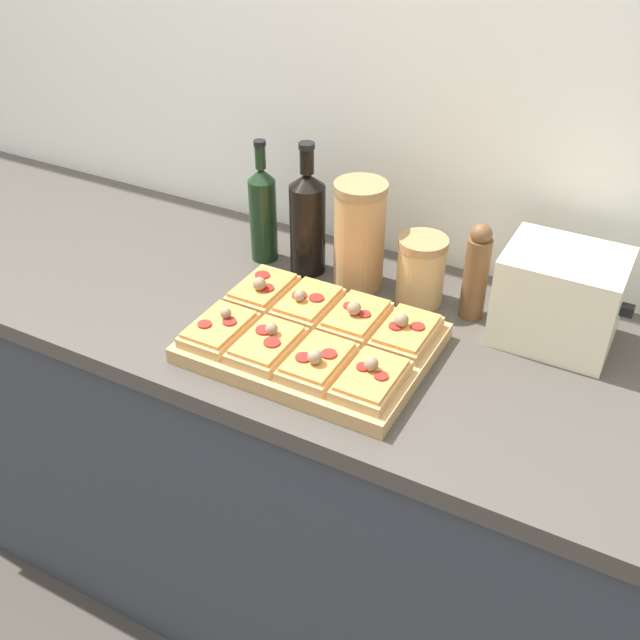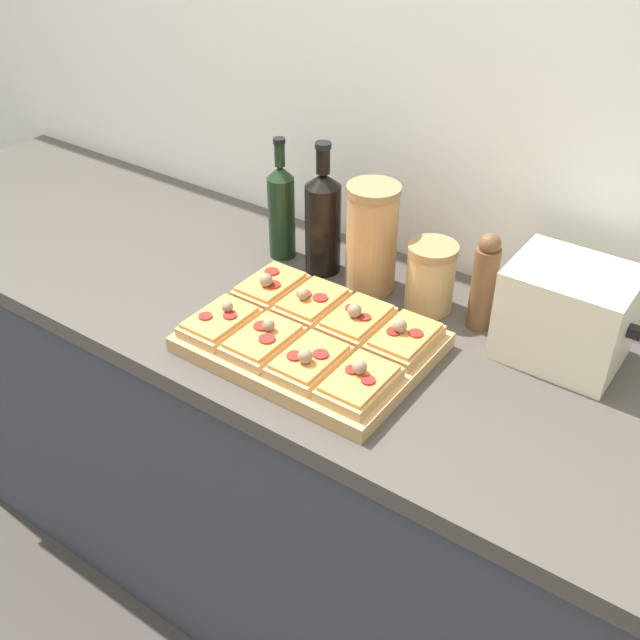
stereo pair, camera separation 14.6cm
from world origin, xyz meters
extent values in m
cube|color=silver|center=(0.00, 0.68, 1.25)|extent=(6.00, 0.06, 2.50)
cube|color=#333842|center=(0.00, 0.32, 0.45)|extent=(2.60, 0.64, 0.90)
cube|color=#423D38|center=(0.00, 0.32, 0.92)|extent=(2.63, 0.67, 0.04)
cube|color=tan|center=(0.06, 0.21, 0.95)|extent=(0.45, 0.34, 0.03)
cube|color=tan|center=(-0.10, 0.29, 0.98)|extent=(0.10, 0.15, 0.02)
cube|color=#D6843D|center=(-0.10, 0.29, 0.99)|extent=(0.09, 0.14, 0.01)
cylinder|color=maroon|center=(-0.12, 0.32, 1.00)|extent=(0.03, 0.03, 0.00)
cylinder|color=maroon|center=(-0.08, 0.28, 1.00)|extent=(0.03, 0.03, 0.00)
sphere|color=#7F6B51|center=(-0.09, 0.27, 1.01)|extent=(0.03, 0.03, 0.03)
cube|color=tan|center=(0.01, 0.29, 0.98)|extent=(0.10, 0.15, 0.02)
cube|color=#D6843D|center=(0.01, 0.29, 0.99)|extent=(0.09, 0.14, 0.01)
cylinder|color=maroon|center=(-0.01, 0.29, 1.00)|extent=(0.03, 0.03, 0.00)
cylinder|color=maroon|center=(0.03, 0.30, 1.00)|extent=(0.03, 0.03, 0.00)
sphere|color=#7F6B51|center=(0.00, 0.27, 1.01)|extent=(0.02, 0.02, 0.02)
cube|color=tan|center=(0.12, 0.29, 0.98)|extent=(0.10, 0.15, 0.02)
cube|color=#D6843D|center=(0.12, 0.29, 0.99)|extent=(0.09, 0.14, 0.01)
cylinder|color=maroon|center=(0.10, 0.30, 1.00)|extent=(0.02, 0.02, 0.00)
cylinder|color=maroon|center=(0.14, 0.29, 1.00)|extent=(0.02, 0.02, 0.00)
sphere|color=#7F6B51|center=(0.12, 0.28, 1.01)|extent=(0.03, 0.03, 0.03)
cube|color=tan|center=(0.23, 0.29, 0.98)|extent=(0.10, 0.15, 0.02)
cube|color=#D6843D|center=(0.23, 0.29, 0.99)|extent=(0.09, 0.14, 0.01)
cylinder|color=maroon|center=(0.21, 0.28, 1.00)|extent=(0.03, 0.03, 0.00)
cylinder|color=maroon|center=(0.24, 0.30, 1.00)|extent=(0.03, 0.03, 0.00)
sphere|color=#7F6B51|center=(0.21, 0.29, 1.01)|extent=(0.03, 0.03, 0.03)
cube|color=tan|center=(-0.10, 0.13, 0.98)|extent=(0.10, 0.15, 0.02)
cube|color=#D6843D|center=(-0.10, 0.13, 0.99)|extent=(0.09, 0.14, 0.01)
cylinder|color=maroon|center=(-0.12, 0.11, 1.00)|extent=(0.03, 0.03, 0.00)
cylinder|color=maroon|center=(-0.08, 0.14, 1.00)|extent=(0.03, 0.03, 0.00)
sphere|color=#7F6B51|center=(-0.10, 0.15, 1.01)|extent=(0.02, 0.02, 0.02)
cube|color=tan|center=(0.01, 0.13, 0.98)|extent=(0.10, 0.15, 0.02)
cube|color=#D6843D|center=(0.01, 0.13, 0.99)|extent=(0.09, 0.14, 0.01)
cylinder|color=maroon|center=(-0.01, 0.15, 1.00)|extent=(0.03, 0.03, 0.00)
cylinder|color=maroon|center=(0.03, 0.12, 1.00)|extent=(0.03, 0.03, 0.00)
sphere|color=#7F6B51|center=(0.01, 0.15, 1.01)|extent=(0.02, 0.02, 0.02)
cube|color=tan|center=(0.12, 0.13, 0.98)|extent=(0.10, 0.15, 0.02)
cube|color=#D6843D|center=(0.12, 0.13, 0.99)|extent=(0.09, 0.14, 0.01)
cylinder|color=maroon|center=(0.10, 0.11, 1.00)|extent=(0.03, 0.03, 0.00)
cylinder|color=maroon|center=(0.14, 0.14, 1.00)|extent=(0.03, 0.03, 0.00)
sphere|color=#7F6B51|center=(0.12, 0.11, 1.01)|extent=(0.03, 0.03, 0.03)
cube|color=tan|center=(0.23, 0.13, 0.98)|extent=(0.10, 0.15, 0.02)
cube|color=#D6843D|center=(0.23, 0.13, 0.99)|extent=(0.09, 0.14, 0.01)
cylinder|color=maroon|center=(0.21, 0.14, 1.00)|extent=(0.03, 0.03, 0.00)
cylinder|color=maroon|center=(0.24, 0.13, 1.00)|extent=(0.03, 0.03, 0.00)
sphere|color=#7F6B51|center=(0.22, 0.14, 1.01)|extent=(0.03, 0.03, 0.03)
cylinder|color=black|center=(-0.21, 0.47, 1.03)|extent=(0.06, 0.06, 0.20)
cone|color=black|center=(-0.21, 0.47, 1.15)|extent=(0.06, 0.06, 0.03)
cylinder|color=black|center=(-0.21, 0.47, 1.19)|extent=(0.02, 0.02, 0.05)
cylinder|color=black|center=(-0.21, 0.47, 1.22)|extent=(0.03, 0.03, 0.01)
cylinder|color=black|center=(-0.09, 0.47, 1.04)|extent=(0.08, 0.08, 0.21)
cone|color=black|center=(-0.09, 0.47, 1.16)|extent=(0.08, 0.08, 0.03)
cylinder|color=black|center=(-0.09, 0.47, 1.20)|extent=(0.03, 0.03, 0.05)
cylinder|color=black|center=(-0.09, 0.47, 1.23)|extent=(0.03, 0.03, 0.01)
cylinder|color=#AD7F4C|center=(0.03, 0.47, 1.05)|extent=(0.11, 0.11, 0.22)
cylinder|color=#937047|center=(0.03, 0.47, 1.17)|extent=(0.11, 0.11, 0.02)
cylinder|color=tan|center=(0.18, 0.47, 1.00)|extent=(0.10, 0.10, 0.13)
cylinder|color=#937047|center=(0.18, 0.47, 1.08)|extent=(0.10, 0.10, 0.02)
cylinder|color=brown|center=(0.30, 0.47, 1.03)|extent=(0.05, 0.05, 0.18)
sphere|color=brown|center=(0.30, 0.47, 1.13)|extent=(0.04, 0.04, 0.04)
cube|color=beige|center=(0.46, 0.47, 1.03)|extent=(0.22, 0.18, 0.19)
cube|color=black|center=(0.46, 0.39, 1.09)|extent=(0.18, 0.01, 0.05)
cube|color=black|center=(0.59, 0.47, 1.04)|extent=(0.02, 0.02, 0.02)
camera|label=1|loc=(0.63, -0.81, 1.82)|focal=42.00mm
camera|label=2|loc=(0.75, -0.74, 1.82)|focal=42.00mm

